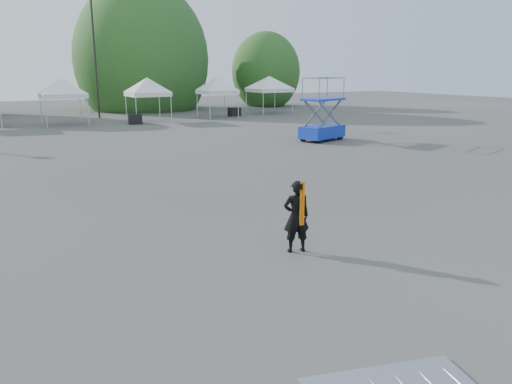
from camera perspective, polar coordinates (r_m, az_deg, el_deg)
ground at (r=12.97m, az=0.58°, el=-3.96°), size 120.00×120.00×0.00m
light_pole_east at (r=43.68m, az=-17.98°, el=15.28°), size 0.60×0.25×9.80m
tree_mid_e at (r=51.96m, az=-12.91°, el=14.53°), size 5.12×5.12×7.79m
tree_far_e at (r=55.39m, az=1.14°, el=13.55°), size 3.84×3.84×5.84m
tent_e at (r=39.03m, az=-21.33°, el=11.64°), size 4.25×4.25×3.88m
tent_f at (r=39.65m, az=-12.34°, el=12.27°), size 4.11×4.11×3.88m
tent_g at (r=42.38m, az=-4.47°, el=12.63°), size 3.93×3.93×3.88m
tent_h at (r=46.08m, az=1.54°, el=12.77°), size 4.67×4.67×3.88m
man at (r=11.03m, az=4.64°, el=-2.80°), size 0.68×0.54×1.63m
scissor_lift at (r=28.60m, az=7.64°, el=9.35°), size 2.99×2.12×3.50m
crate_mid at (r=38.08m, az=-13.65°, el=8.09°), size 1.04×0.87×0.73m
crate_east at (r=43.51m, az=-2.49°, el=9.15°), size 0.95×0.74×0.74m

